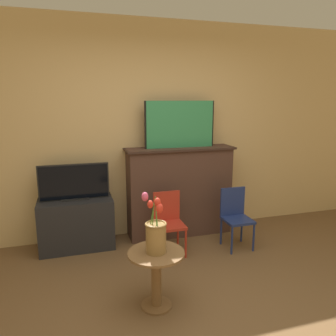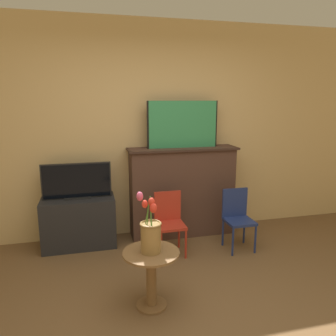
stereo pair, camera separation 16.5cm
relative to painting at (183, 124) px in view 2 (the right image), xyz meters
name	(u,v)px [view 2 (the right image)]	position (x,y,z in m)	size (l,w,h in m)	color
wall_back	(148,131)	(-0.40, 0.20, -0.09)	(8.00, 0.06, 2.70)	tan
fireplace_mantel	(182,190)	(0.00, -0.01, -0.85)	(1.39, 0.39, 1.15)	#4C3328
painting	(183,124)	(0.00, 0.00, 0.00)	(0.90, 0.03, 0.58)	black
tv_stand	(79,222)	(-1.31, -0.07, -1.14)	(0.85, 0.43, 0.60)	#232326
tv_monitor	(77,181)	(-1.31, -0.06, -0.64)	(0.79, 0.12, 0.42)	black
chair_red	(169,219)	(-0.30, -0.49, -1.03)	(0.31, 0.31, 0.71)	#B22D1E
chair_blue	(237,215)	(0.51, -0.56, -1.03)	(0.31, 0.31, 0.71)	navy
side_table	(151,271)	(-0.69, -1.45, -1.11)	(0.48, 0.48, 0.50)	brown
vase_tulips	(151,233)	(-0.70, -1.45, -0.77)	(0.20, 0.23, 0.51)	olive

